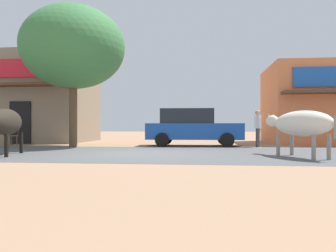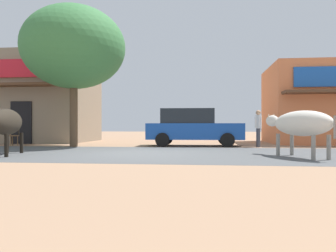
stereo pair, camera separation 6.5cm
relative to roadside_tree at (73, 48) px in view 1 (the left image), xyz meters
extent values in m
plane|color=#9F7A5C|center=(3.50, -3.04, -4.22)|extent=(80.00, 80.00, 0.00)
cube|color=#4F5253|center=(3.50, -3.04, -4.22)|extent=(72.00, 6.23, 0.00)
cube|color=gray|center=(-4.77, 4.38, -1.83)|extent=(7.70, 4.81, 4.79)
cube|color=black|center=(-3.48, 1.95, -3.17)|extent=(1.10, 0.06, 2.10)
cube|color=#E47B4A|center=(12.15, 4.38, -2.24)|extent=(6.55, 4.81, 3.96)
cylinder|color=brown|center=(0.00, 0.00, -2.82)|extent=(0.34, 0.34, 2.81)
ellipsoid|color=#3B7841|center=(0.00, 0.00, 0.01)|extent=(4.39, 4.39, 3.51)
cube|color=#18479C|center=(5.12, 1.16, -3.57)|extent=(4.21, 1.78, 0.70)
cube|color=#1E2328|center=(4.81, 1.16, -2.90)|extent=(2.32, 1.61, 0.64)
cylinder|color=black|center=(6.46, 2.04, -3.92)|extent=(0.60, 0.19, 0.60)
cylinder|color=black|center=(6.49, 0.34, -3.92)|extent=(0.60, 0.19, 0.60)
cylinder|color=black|center=(3.75, 1.99, -3.92)|extent=(0.60, 0.19, 0.60)
cylinder|color=black|center=(3.78, 0.29, -3.92)|extent=(0.60, 0.19, 0.60)
ellipsoid|color=#2C251C|center=(-0.44, -4.18, -3.21)|extent=(1.15, 2.30, 0.80)
cylinder|color=black|center=(-0.05, -4.83, -3.89)|extent=(0.11, 0.11, 0.67)
cylinder|color=black|center=(-0.39, -3.43, -3.89)|extent=(0.11, 0.11, 0.67)
cylinder|color=black|center=(-0.83, -3.53, -3.89)|extent=(0.11, 0.11, 0.67)
cylinder|color=black|center=(-0.71, -3.06, -3.31)|extent=(0.05, 0.05, 0.64)
ellipsoid|color=silver|center=(8.28, -4.05, -3.26)|extent=(1.57, 2.38, 0.72)
ellipsoid|color=silver|center=(7.72, -2.78, -3.17)|extent=(0.48, 0.63, 0.36)
cone|color=beige|center=(7.61, -2.77, -2.99)|extent=(0.06, 0.06, 0.12)
cone|color=beige|center=(7.79, -2.69, -2.99)|extent=(0.06, 0.06, 0.12)
cylinder|color=gray|center=(7.76, -3.47, -3.89)|extent=(0.11, 0.11, 0.66)
cylinder|color=gray|center=(8.20, -3.27, -3.89)|extent=(0.11, 0.11, 0.66)
cylinder|color=gray|center=(8.36, -4.83, -3.89)|extent=(0.11, 0.11, 0.66)
cylinder|color=gray|center=(8.81, -4.63, -3.89)|extent=(0.11, 0.11, 0.66)
cylinder|color=gray|center=(8.77, -5.14, -3.36)|extent=(0.05, 0.05, 0.57)
cylinder|color=#3F3F47|center=(7.78, 0.70, -3.83)|extent=(0.14, 0.14, 0.78)
cylinder|color=#3F3F47|center=(7.78, 0.52, -3.83)|extent=(0.14, 0.14, 0.78)
cube|color=silver|center=(7.78, 0.61, -3.16)|extent=(0.34, 0.44, 0.55)
sphere|color=tan|center=(7.78, 0.61, -2.78)|extent=(0.21, 0.21, 0.21)
cylinder|color=silver|center=(7.78, 0.87, -3.13)|extent=(0.09, 0.09, 0.50)
cylinder|color=silver|center=(7.78, 0.35, -3.13)|extent=(0.09, 0.09, 0.50)
cube|color=brown|center=(-3.02, 0.35, -3.77)|extent=(0.57, 0.57, 0.05)
cube|color=brown|center=(-3.10, 0.16, -3.52)|extent=(0.42, 0.20, 0.44)
cylinder|color=brown|center=(-3.12, 0.58, -4.01)|extent=(0.04, 0.04, 0.43)
cylinder|color=brown|center=(-2.79, 0.44, -4.01)|extent=(0.04, 0.04, 0.43)
cylinder|color=brown|center=(-3.25, 0.25, -4.01)|extent=(0.04, 0.04, 0.43)
cylinder|color=brown|center=(-2.92, 0.12, -4.01)|extent=(0.04, 0.04, 0.43)
camera|label=1|loc=(5.56, -13.95, -3.32)|focal=36.37mm
camera|label=2|loc=(5.63, -13.94, -3.32)|focal=36.37mm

